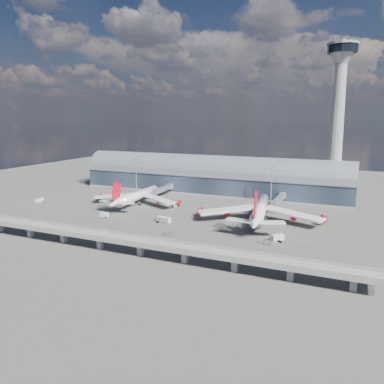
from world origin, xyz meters
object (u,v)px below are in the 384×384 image
at_px(service_truck_1, 104,215).
at_px(service_truck_4, 176,205).
at_px(control_tower, 337,123).
at_px(service_truck_5, 128,197).
at_px(airliner_right, 260,211).
at_px(cargo_train_0, 170,234).
at_px(service_truck_3, 277,238).
at_px(cargo_train_2, 267,242).
at_px(floodlight_mast_right, 271,184).
at_px(service_truck_0, 40,200).
at_px(service_truck_2, 164,220).
at_px(floodlight_mast_left, 136,175).
at_px(cargo_train_1, 111,233).
at_px(airliner_left, 136,196).

xyz_separation_m(service_truck_1, service_truck_4, (26.01, 38.46, 0.08)).
height_order(control_tower, service_truck_5, control_tower).
xyz_separation_m(airliner_right, service_truck_5, (-95.98, 19.09, -4.48)).
bearing_deg(cargo_train_0, service_truck_5, 40.99).
relative_size(service_truck_3, cargo_train_2, 0.78).
bearing_deg(airliner_right, floodlight_mast_right, 84.67).
relative_size(control_tower, service_truck_3, 16.38).
bearing_deg(floodlight_mast_right, service_truck_4, -151.76).
bearing_deg(service_truck_3, service_truck_0, -145.09).
bearing_deg(service_truck_5, airliner_right, -79.26).
distance_m(control_tower, service_truck_2, 130.78).
bearing_deg(service_truck_5, service_truck_4, -77.78).
bearing_deg(service_truck_3, control_tower, 120.64).
bearing_deg(cargo_train_0, service_truck_0, 70.25).
relative_size(floodlight_mast_left, service_truck_1, 5.12).
relative_size(service_truck_2, service_truck_5, 1.38).
xyz_separation_m(floodlight_mast_left, service_truck_5, (6.62, -21.93, -12.12)).
xyz_separation_m(control_tower, service_truck_2, (-78.71, -91.70, -50.00)).
bearing_deg(cargo_train_0, service_truck_2, 29.86).
bearing_deg(service_truck_1, service_truck_0, 70.32).
xyz_separation_m(service_truck_3, cargo_train_0, (-48.10, -13.22, -0.58)).
height_order(service_truck_2, service_truck_5, service_truck_2).
relative_size(service_truck_0, service_truck_3, 1.08).
xyz_separation_m(cargo_train_0, cargo_train_2, (44.88, 6.57, -0.04)).
bearing_deg(cargo_train_2, service_truck_1, 73.19).
bearing_deg(cargo_train_1, cargo_train_0, -83.52).
xyz_separation_m(service_truck_3, cargo_train_2, (-3.21, -6.65, -0.62)).
distance_m(floodlight_mast_right, service_truck_3, 72.85).
height_order(floodlight_mast_right, service_truck_4, floodlight_mast_right).
distance_m(floodlight_mast_left, service_truck_0, 68.80).
height_order(service_truck_2, service_truck_3, service_truck_2).
distance_m(airliner_left, service_truck_3, 104.32).
distance_m(service_truck_1, service_truck_5, 47.36).
xyz_separation_m(floodlight_mast_left, cargo_train_2, (114.49, -76.28, -12.71)).
distance_m(airliner_right, cargo_train_1, 78.99).
xyz_separation_m(service_truck_1, cargo_train_2, (94.11, -9.03, -0.47)).
bearing_deg(service_truck_1, floodlight_mast_left, 9.68).
xyz_separation_m(airliner_left, service_truck_1, (0.19, -34.49, -4.10)).
bearing_deg(floodlight_mast_left, airliner_right, -21.79).
distance_m(service_truck_1, cargo_train_0, 51.64).
distance_m(service_truck_3, cargo_train_0, 49.88).
height_order(service_truck_2, cargo_train_2, service_truck_2).
bearing_deg(floodlight_mast_right, airliner_left, -157.68).
distance_m(service_truck_0, cargo_train_1, 92.59).
relative_size(airliner_right, service_truck_2, 8.04).
distance_m(airliner_left, service_truck_1, 34.73).
bearing_deg(airliner_left, control_tower, 24.72).
xyz_separation_m(airliner_left, service_truck_0, (-61.65, -20.78, -4.10)).
bearing_deg(service_truck_2, service_truck_5, 65.25).
bearing_deg(cargo_train_1, airliner_right, -62.20).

